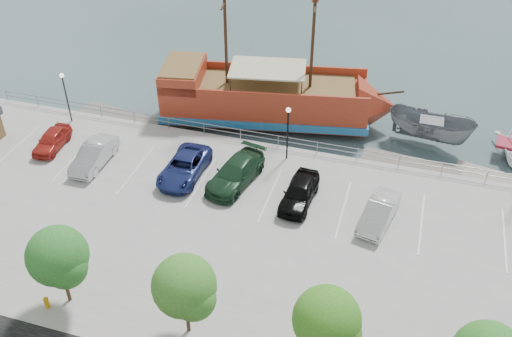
# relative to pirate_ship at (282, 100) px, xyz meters

# --- Properties ---
(ground) EXTENTS (160.00, 160.00, 0.00)m
(ground) POSITION_rel_pirate_ship_xyz_m (2.08, -12.93, -2.06)
(ground) COLOR #314347
(sidewalk) EXTENTS (100.00, 4.00, 0.05)m
(sidewalk) POSITION_rel_pirate_ship_xyz_m (2.08, -22.93, -1.05)
(sidewalk) COLOR gray
(sidewalk) RESTS_ON land_slab
(seawall_railing) EXTENTS (50.00, 0.06, 1.00)m
(seawall_railing) POSITION_rel_pirate_ship_xyz_m (2.08, -5.13, -0.54)
(seawall_railing) COLOR gray
(seawall_railing) RESTS_ON land_slab
(pirate_ship) EXTENTS (19.85, 8.68, 12.32)m
(pirate_ship) POSITION_rel_pirate_ship_xyz_m (0.00, 0.00, 0.00)
(pirate_ship) COLOR #A4321B
(pirate_ship) RESTS_ON ground
(patrol_boat) EXTENTS (7.13, 3.93, 2.61)m
(patrol_boat) POSITION_rel_pirate_ship_xyz_m (11.97, 0.03, -0.76)
(patrol_boat) COLOR slate
(patrol_boat) RESTS_ON ground
(dock_west) EXTENTS (7.62, 3.23, 0.42)m
(dock_west) POSITION_rel_pirate_ship_xyz_m (-13.14, -3.73, -1.85)
(dock_west) COLOR slate
(dock_west) RESTS_ON ground
(dock_mid) EXTENTS (7.50, 2.88, 0.42)m
(dock_mid) POSITION_rel_pirate_ship_xyz_m (10.95, -3.73, -1.85)
(dock_mid) COLOR slate
(dock_mid) RESTS_ON ground
(dock_east) EXTENTS (7.17, 3.41, 0.39)m
(dock_east) POSITION_rel_pirate_ship_xyz_m (17.51, -3.73, -1.87)
(dock_east) COLOR gray
(dock_east) RESTS_ON ground
(fire_hydrant) EXTENTS (0.28, 0.28, 0.80)m
(fire_hydrant) POSITION_rel_pirate_ship_xyz_m (-6.78, -23.73, -0.63)
(fire_hydrant) COLOR orange
(fire_hydrant) RESTS_ON sidewalk
(lamp_post_left) EXTENTS (0.36, 0.36, 4.28)m
(lamp_post_left) POSITION_rel_pirate_ship_xyz_m (-15.92, -6.43, 1.88)
(lamp_post_left) COLOR black
(lamp_post_left) RESTS_ON land_slab
(lamp_post_mid) EXTENTS (0.36, 0.36, 4.28)m
(lamp_post_mid) POSITION_rel_pirate_ship_xyz_m (2.08, -6.43, 1.88)
(lamp_post_mid) COLOR black
(lamp_post_mid) RESTS_ON land_slab
(tree_c) EXTENTS (3.30, 3.20, 5.00)m
(tree_c) POSITION_rel_pirate_ship_xyz_m (-5.78, -23.00, 2.23)
(tree_c) COLOR #473321
(tree_c) RESTS_ON sidewalk
(tree_d) EXTENTS (3.30, 3.20, 5.00)m
(tree_d) POSITION_rel_pirate_ship_xyz_m (1.22, -23.00, 2.23)
(tree_d) COLOR #473321
(tree_d) RESTS_ON sidewalk
(tree_e) EXTENTS (3.30, 3.20, 5.00)m
(tree_e) POSITION_rel_pirate_ship_xyz_m (8.22, -23.00, 2.23)
(tree_e) COLOR #473321
(tree_e) RESTS_ON sidewalk
(parked_car_a) EXTENTS (1.98, 4.17, 1.38)m
(parked_car_a) POSITION_rel_pirate_ship_xyz_m (-15.19, -10.18, -0.37)
(parked_car_a) COLOR #AC251D
(parked_car_a) RESTS_ON land_slab
(parked_car_b) EXTENTS (1.72, 4.80, 1.58)m
(parked_car_b) POSITION_rel_pirate_ship_xyz_m (-11.04, -11.18, -0.28)
(parked_car_b) COLOR #B8B9BB
(parked_car_b) RESTS_ON land_slab
(parked_car_c) EXTENTS (2.55, 5.44, 1.51)m
(parked_car_c) POSITION_rel_pirate_ship_xyz_m (-4.28, -10.59, -0.31)
(parked_car_c) COLOR navy
(parked_car_c) RESTS_ON land_slab
(parked_car_d) EXTENTS (3.40, 6.00, 1.64)m
(parked_car_d) POSITION_rel_pirate_ship_xyz_m (-0.59, -10.27, -0.24)
(parked_car_d) COLOR #1C3D25
(parked_car_d) RESTS_ON land_slab
(parked_car_e) EXTENTS (2.16, 4.83, 1.61)m
(parked_car_e) POSITION_rel_pirate_ship_xyz_m (4.10, -11.06, -0.26)
(parked_car_e) COLOR black
(parked_car_e) RESTS_ON land_slab
(parked_car_f) EXTENTS (2.49, 4.83, 1.52)m
(parked_car_f) POSITION_rel_pirate_ship_xyz_m (9.39, -11.53, -0.31)
(parked_car_f) COLOR silver
(parked_car_f) RESTS_ON land_slab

